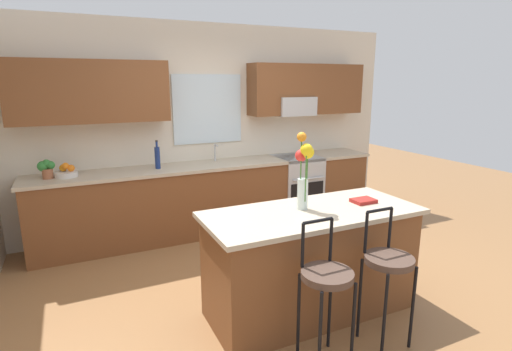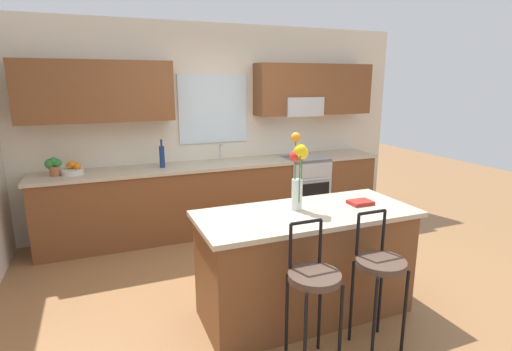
# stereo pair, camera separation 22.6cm
# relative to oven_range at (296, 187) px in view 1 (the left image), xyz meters

# --- Properties ---
(ground_plane) EXTENTS (14.00, 14.00, 0.00)m
(ground_plane) POSITION_rel_oven_range_xyz_m (-1.21, -1.68, -0.46)
(ground_plane) COLOR olive
(back_wall_assembly) EXTENTS (5.60, 0.50, 2.70)m
(back_wall_assembly) POSITION_rel_oven_range_xyz_m (-1.19, 0.31, 1.05)
(back_wall_assembly) COLOR beige
(back_wall_assembly) RESTS_ON ground
(counter_run) EXTENTS (4.56, 0.64, 0.92)m
(counter_run) POSITION_rel_oven_range_xyz_m (-1.21, 0.02, 0.01)
(counter_run) COLOR brown
(counter_run) RESTS_ON ground
(sink_faucet) EXTENTS (0.02, 0.13, 0.23)m
(sink_faucet) POSITION_rel_oven_range_xyz_m (-1.17, 0.17, 0.60)
(sink_faucet) COLOR #B7BABC
(sink_faucet) RESTS_ON counter_run
(oven_range) EXTENTS (0.60, 0.64, 0.92)m
(oven_range) POSITION_rel_oven_range_xyz_m (0.00, 0.00, 0.00)
(oven_range) COLOR #B7BABC
(oven_range) RESTS_ON ground
(kitchen_island) EXTENTS (1.83, 0.79, 0.92)m
(kitchen_island) POSITION_rel_oven_range_xyz_m (-1.14, -2.16, 0.00)
(kitchen_island) COLOR brown
(kitchen_island) RESTS_ON ground
(bar_stool_near) EXTENTS (0.36, 0.36, 1.04)m
(bar_stool_near) POSITION_rel_oven_range_xyz_m (-1.42, -2.76, 0.18)
(bar_stool_near) COLOR black
(bar_stool_near) RESTS_ON ground
(bar_stool_middle) EXTENTS (0.36, 0.36, 1.04)m
(bar_stool_middle) POSITION_rel_oven_range_xyz_m (-0.87, -2.76, 0.18)
(bar_stool_middle) COLOR black
(bar_stool_middle) RESTS_ON ground
(flower_vase) EXTENTS (0.15, 0.18, 0.65)m
(flower_vase) POSITION_rel_oven_range_xyz_m (-1.19, -2.08, 0.82)
(flower_vase) COLOR silver
(flower_vase) RESTS_ON kitchen_island
(cookbook) EXTENTS (0.20, 0.15, 0.03)m
(cookbook) POSITION_rel_oven_range_xyz_m (-0.61, -2.16, 0.48)
(cookbook) COLOR maroon
(cookbook) RESTS_ON kitchen_island
(fruit_bowl_oranges) EXTENTS (0.24, 0.24, 0.16)m
(fruit_bowl_oranges) POSITION_rel_oven_range_xyz_m (-2.98, 0.03, 0.51)
(fruit_bowl_oranges) COLOR silver
(fruit_bowl_oranges) RESTS_ON counter_run
(bottle_olive_oil) EXTENTS (0.06, 0.06, 0.35)m
(bottle_olive_oil) POSITION_rel_oven_range_xyz_m (-1.97, 0.02, 0.60)
(bottle_olive_oil) COLOR navy
(bottle_olive_oil) RESTS_ON counter_run
(potted_plant_small) EXTENTS (0.18, 0.12, 0.21)m
(potted_plant_small) POSITION_rel_oven_range_xyz_m (-3.18, 0.03, 0.58)
(potted_plant_small) COLOR #9E5B3D
(potted_plant_small) RESTS_ON counter_run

